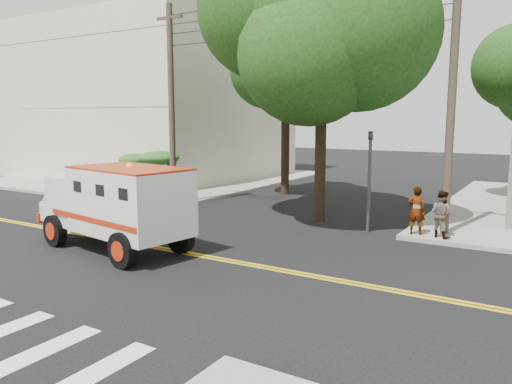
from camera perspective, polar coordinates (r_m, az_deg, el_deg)
The scene contains 13 objects.
ground at distance 15.38m, azimuth -8.15°, elevation -6.91°, with size 100.00×100.00×0.00m, color black.
sidewalk_nw at distance 34.13m, azimuth -11.18°, elevation 1.64°, with size 17.00×17.00×0.15m, color gray.
building_left at distance 36.37m, azimuth -12.15°, elevation 10.04°, with size 16.00×14.00×10.00m, color beige.
utility_pole_left at distance 23.04m, azimuth -9.63°, elevation 9.47°, with size 0.28×0.28×9.00m, color #382D23.
utility_pole_right at distance 17.88m, azimuth 21.44°, elevation 9.32°, with size 0.28×0.28×9.00m, color #382D23.
tree_main at distance 19.41m, azimuth 8.50°, elevation 17.71°, with size 6.08×5.70×9.85m.
tree_left at distance 26.23m, azimuth 3.83°, elevation 12.13°, with size 4.48×4.20×7.70m.
traffic_signal at distance 18.01m, azimuth 12.85°, elevation 2.43°, with size 0.15×0.18×3.60m.
accessibility_sign at distance 23.72m, azimuth -10.26°, elevation 1.84°, with size 0.45×0.10×2.02m.
palm_planter at distance 24.85m, azimuth -11.72°, elevation 2.75°, with size 3.52×2.63×2.36m.
armored_truck at distance 15.87m, azimuth -15.70°, elevation -1.15°, with size 6.02×3.06×2.62m.
pedestrian_a at distance 17.63m, azimuth 17.85°, elevation -2.03°, with size 0.60×0.39×1.64m, color gray.
pedestrian_b at distance 17.47m, azimuth 20.43°, elevation -2.38°, with size 0.76×0.59×1.56m, color gray.
Camera 1 is at (9.52, -11.38, 4.07)m, focal length 35.00 mm.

